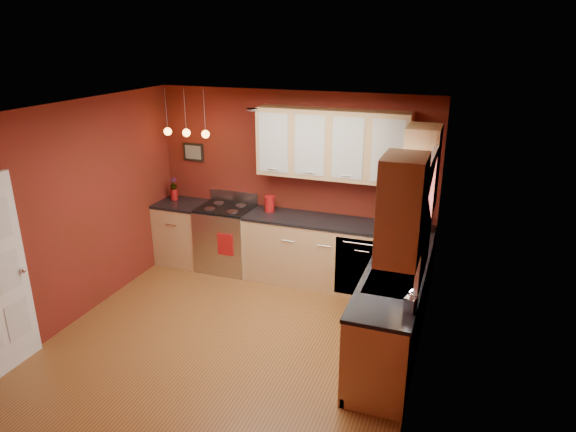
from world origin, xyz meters
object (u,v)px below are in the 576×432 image
(gas_range, at_px, (227,238))
(sink, at_px, (392,283))
(coffee_maker, at_px, (424,223))
(soap_pump, at_px, (411,301))
(red_canister, at_px, (270,204))

(gas_range, height_order, sink, sink)
(gas_range, xyz_separation_m, coffee_maker, (2.77, 0.03, 0.57))
(sink, bearing_deg, gas_range, 150.22)
(coffee_maker, bearing_deg, soap_pump, -105.64)
(sink, height_order, red_canister, sink)
(red_canister, xyz_separation_m, coffee_maker, (2.12, -0.05, 0.00))
(sink, xyz_separation_m, soap_pump, (0.25, -0.55, 0.13))
(sink, xyz_separation_m, coffee_maker, (0.15, 1.53, 0.14))
(gas_range, relative_size, soap_pump, 5.09)
(red_canister, height_order, soap_pump, red_canister)
(soap_pump, bearing_deg, sink, 114.26)
(soap_pump, bearing_deg, coffee_maker, 92.75)
(gas_range, bearing_deg, coffee_maker, 0.64)
(soap_pump, bearing_deg, red_canister, 136.14)
(red_canister, relative_size, soap_pump, 1.01)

